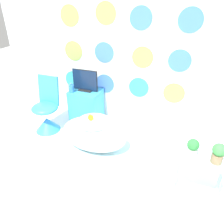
% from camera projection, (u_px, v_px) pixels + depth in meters
% --- Properties ---
extents(ground_plane, '(12.00, 12.00, 0.00)m').
position_uv_depth(ground_plane, '(61.00, 207.00, 2.26)').
color(ground_plane, white).
extents(wall_back_dotted, '(4.30, 0.05, 2.60)m').
position_uv_depth(wall_back_dotted, '(123.00, 42.00, 3.22)').
color(wall_back_dotted, white).
rests_on(wall_back_dotted, ground_plane).
extents(rug, '(1.11, 0.90, 0.01)m').
position_uv_depth(rug, '(92.00, 154.00, 2.99)').
color(rug, silver).
rests_on(rug, ground_plane).
extents(bathtub, '(0.93, 0.56, 0.44)m').
position_uv_depth(bathtub, '(94.00, 134.00, 3.03)').
color(bathtub, white).
rests_on(bathtub, ground_plane).
extents(rubber_duck, '(0.08, 0.09, 0.10)m').
position_uv_depth(rubber_duck, '(90.00, 117.00, 2.91)').
color(rubber_duck, yellow).
rests_on(rubber_duck, bathtub).
extents(chair, '(0.41, 0.41, 0.86)m').
position_uv_depth(chair, '(47.00, 115.00, 3.40)').
color(chair, '#338CE0').
rests_on(chair, ground_plane).
extents(tv_cabinet, '(0.49, 0.40, 0.54)m').
position_uv_depth(tv_cabinet, '(86.00, 105.00, 3.68)').
color(tv_cabinet, '#389ED6').
rests_on(tv_cabinet, ground_plane).
extents(tv, '(0.43, 0.12, 0.35)m').
position_uv_depth(tv, '(85.00, 81.00, 3.47)').
color(tv, black).
rests_on(tv, tv_cabinet).
extents(vase, '(0.09, 0.09, 0.15)m').
position_uv_depth(vase, '(71.00, 88.00, 3.47)').
color(vase, '#2D72B7').
rests_on(vase, tv_cabinet).
extents(side_table, '(0.52, 0.30, 0.51)m').
position_uv_depth(side_table, '(201.00, 166.00, 2.22)').
color(side_table, '#99E0D8').
rests_on(side_table, ground_plane).
extents(potted_plant_left, '(0.12, 0.12, 0.20)m').
position_uv_depth(potted_plant_left, '(193.00, 148.00, 2.14)').
color(potted_plant_left, white).
rests_on(potted_plant_left, side_table).
extents(potted_plant_right, '(0.13, 0.13, 0.21)m').
position_uv_depth(potted_plant_right, '(218.00, 153.00, 2.06)').
color(potted_plant_right, '#8C6B4C').
rests_on(potted_plant_right, side_table).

